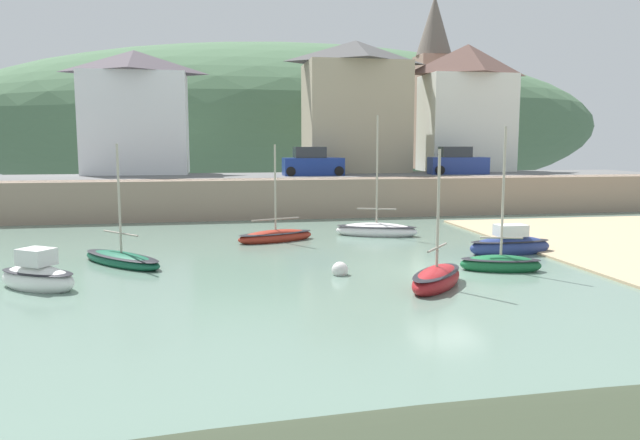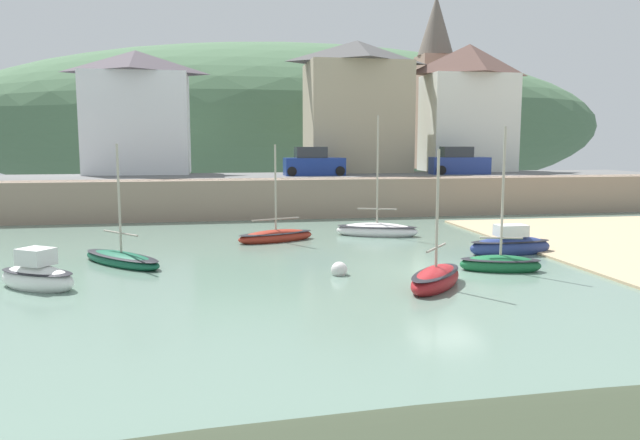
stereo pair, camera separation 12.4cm
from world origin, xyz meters
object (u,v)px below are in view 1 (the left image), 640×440
Objects in this scene: church_with_spire at (433,80)px; motorboat_with_cabin at (276,236)px; sailboat_nearest_shore at (501,263)px; parked_car_near_slipway at (312,164)px; waterfront_building_right at (467,107)px; sailboat_blue_trim at (38,277)px; dinghy_open_wooden at (122,259)px; rowboat_small_beached at (436,278)px; fishing_boat_green at (376,230)px; mooring_buoy at (340,270)px; waterfront_building_centre at (355,106)px; waterfront_building_left at (136,112)px; sailboat_white_hull at (510,245)px; parked_car_by_wall at (457,163)px.

church_with_spire is 3.05× the size of motorboat_with_cabin.
sailboat_nearest_shore reaches higher than parked_car_near_slipway.
waterfront_building_right is 3.22× the size of sailboat_blue_trim.
dinghy_open_wooden is (-23.32, -21.78, -7.20)m from waterfront_building_right.
rowboat_small_beached is at bearing -90.33° from parked_car_near_slipway.
fishing_boat_green is at bearing -11.50° from motorboat_with_cabin.
sailboat_nearest_shore reaches higher than motorboat_with_cabin.
waterfront_building_centre is at bearing 75.50° from mooring_buoy.
waterfront_building_left is 1.62× the size of sailboat_nearest_shore.
sailboat_blue_trim is at bearing -164.41° from sailboat_nearest_shore.
sailboat_white_hull is at bearing -86.35° from waterfront_building_centre.
dinghy_open_wooden is 1.29× the size of sailboat_white_hull.
waterfront_building_right is 2.38× the size of parked_car_near_slipway.
waterfront_building_centre is at bearing 105.34° from dinghy_open_wooden.
sailboat_nearest_shore is 9.13× the size of mooring_buoy.
sailboat_nearest_shore is at bearing 34.27° from dinghy_open_wooden.
church_with_spire is 24.44× the size of mooring_buoy.
fishing_boat_green reaches higher than sailboat_nearest_shore.
waterfront_building_left is at bearing -180.00° from waterfront_building_right.
motorboat_with_cabin is at bearing 83.67° from dinghy_open_wooden.
waterfront_building_right is 32.71m from dinghy_open_wooden.
mooring_buoy is (-3.69, -8.58, -0.11)m from fishing_boat_green.
mooring_buoy is at bearing 88.36° from rowboat_small_beached.
waterfront_building_right is at bearing -71.68° from church_with_spire.
fishing_boat_green is at bearing 119.89° from sailboat_nearest_shore.
rowboat_small_beached reaches higher than mooring_buoy.
rowboat_small_beached is (-12.76, -27.36, -7.13)m from waterfront_building_right.
parked_car_near_slipway reaches higher than sailboat_white_hull.
rowboat_small_beached is at bearing -132.25° from sailboat_nearest_shore.
fishing_boat_green is (-11.78, -16.46, -7.13)m from waterfront_building_right.
waterfront_building_centre is at bearing 46.74° from parked_car_near_slipway.
sailboat_nearest_shore is (13.80, -3.55, 0.05)m from dinghy_open_wooden.
waterfront_building_centre is 18.15m from fishing_boat_green.
waterfront_building_centre is 2.08× the size of dinghy_open_wooden.
dinghy_open_wooden is 1.11× the size of parked_car_by_wall.
church_with_spire is 39.09m from sailboat_blue_trim.
sailboat_nearest_shore reaches higher than dinghy_open_wooden.
motorboat_with_cabin is 10.88m from rowboat_small_beached.
mooring_buoy is (-6.48, -25.04, -7.22)m from waterfront_building_centre.
church_with_spire is 31.92m from sailboat_nearest_shore.
dinghy_open_wooden is at bearing 93.15° from sailboat_blue_trim.
church_with_spire reaches higher than parked_car_by_wall.
dinghy_open_wooden is at bearing 175.76° from sailboat_white_hull.
waterfront_building_right reaches higher than sailboat_nearest_shore.
waterfront_building_left reaches higher than mooring_buoy.
sailboat_blue_trim is at bearing 119.86° from rowboat_small_beached.
sailboat_nearest_shore is at bearing 33.55° from sailboat_blue_trim.
church_with_spire is 28.11m from motorboat_with_cabin.
parked_car_near_slipway is (10.26, 17.28, 2.99)m from dinghy_open_wooden.
waterfront_building_centre is (16.14, 0.00, 0.56)m from waterfront_building_left.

